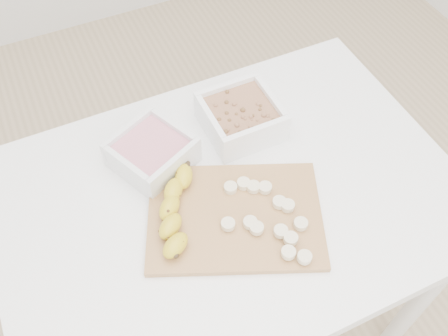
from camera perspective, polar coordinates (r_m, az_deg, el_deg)
name	(u,v)px	position (r m, az deg, el deg)	size (l,w,h in m)	color
ground	(228,318)	(1.76, 0.43, -16.74)	(3.50, 3.50, 0.00)	#C6AD89
table	(229,217)	(1.16, 0.63, -5.68)	(1.00, 0.70, 0.75)	white
bowl_yogurt	(152,152)	(1.11, -8.23, 1.79)	(0.21, 0.21, 0.07)	white
bowl_granola	(241,116)	(1.17, 1.94, 5.92)	(0.17, 0.17, 0.08)	white
cutting_board	(235,216)	(1.04, 1.25, -5.53)	(0.36, 0.26, 0.01)	#AB7C46
banana	(176,211)	(1.02, -5.51, -4.94)	(0.06, 0.22, 0.04)	gold
banana_slices	(268,216)	(1.03, 5.06, -5.46)	(0.16, 0.24, 0.02)	beige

